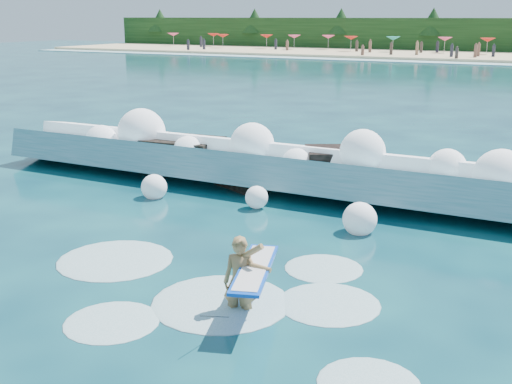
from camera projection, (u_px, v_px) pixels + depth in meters
ground at (158, 255)px, 14.78m from camera, size 200.00×200.00×0.00m
wet_band at (512, 64)px, 72.01m from camera, size 140.00×5.00×0.08m
breaking_wave at (277, 169)px, 20.44m from camera, size 20.09×3.06×1.73m
rock_cluster at (249, 166)px, 21.47m from camera, size 8.37×3.52×1.47m
surfer_with_board at (243, 279)px, 11.77m from camera, size 1.27×2.92×1.74m
wave_spray at (263, 152)px, 20.37m from camera, size 14.88×4.59×2.23m
surf_foam at (207, 291)px, 12.83m from camera, size 8.75×5.87×0.13m
beachgoers at (512, 52)px, 78.52m from camera, size 107.65×13.51×1.94m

